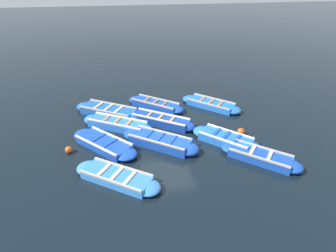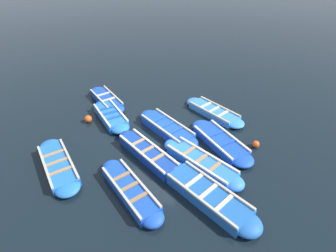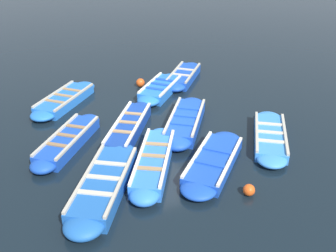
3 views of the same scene
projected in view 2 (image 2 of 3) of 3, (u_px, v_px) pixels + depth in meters
The scene contains 13 objects.
ground_plane at pixel (153, 141), 11.42m from camera, with size 120.00×120.00×0.00m, color black.
boat_inner_gap at pixel (148, 153), 10.45m from camera, with size 2.73×3.40×0.46m.
boat_far_corner at pixel (214, 112), 13.09m from camera, with size 2.72×3.33×0.37m.
boat_outer_right at pixel (130, 190), 8.94m from camera, with size 2.84×3.15×0.42m.
boat_drifting at pixel (167, 128), 11.87m from camera, with size 2.88×3.42×0.46m.
boat_tucked at pixel (107, 100), 14.08m from camera, with size 2.79×2.96×0.41m.
boat_near_quay at pixel (208, 195), 8.72m from camera, with size 2.97×3.82×0.47m.
boat_centre at pixel (201, 162), 10.03m from camera, with size 2.61×3.56×0.46m.
boat_outer_left at pixel (111, 116), 12.73m from camera, with size 2.90×2.86×0.43m.
boat_end_of_row at pixel (221, 141), 11.15m from camera, with size 3.25×3.12×0.38m.
boat_alongside at pixel (58, 165), 9.96m from camera, with size 3.12×3.15×0.39m.
buoy_orange_near at pixel (88, 119), 12.54m from camera, with size 0.35×0.35×0.35m, color #E05119.
buoy_yellow_far at pixel (256, 144), 11.01m from camera, with size 0.31×0.31×0.31m, color #E05119.
Camera 2 is at (-8.55, -2.72, 7.12)m, focal length 28.00 mm.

